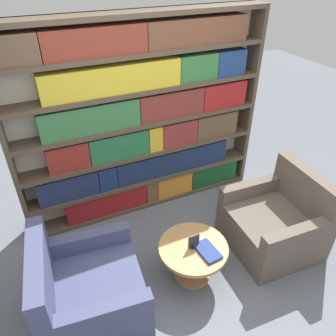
{
  "coord_description": "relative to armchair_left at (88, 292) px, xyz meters",
  "views": [
    {
      "loc": [
        -1.18,
        -1.77,
        2.85
      ],
      "look_at": [
        -0.02,
        0.73,
        0.99
      ],
      "focal_mm": 35.0,
      "sensor_mm": 36.0,
      "label": 1
    }
  ],
  "objects": [
    {
      "name": "table_sign",
      "position": [
        1.05,
        -0.02,
        0.18
      ],
      "size": [
        0.12,
        0.06,
        0.15
      ],
      "color": "black",
      "rests_on": "coffee_table"
    },
    {
      "name": "bookshelf",
      "position": [
        1.1,
        1.32,
        0.86
      ],
      "size": [
        2.96,
        0.3,
        2.35
      ],
      "color": "silver",
      "rests_on": "ground_plane"
    },
    {
      "name": "coffee_table",
      "position": [
        1.05,
        -0.02,
        0.0
      ],
      "size": [
        0.69,
        0.69,
        0.42
      ],
      "color": "#AD7F4C",
      "rests_on": "ground_plane"
    },
    {
      "name": "stray_book",
      "position": [
        1.14,
        -0.14,
        0.13
      ],
      "size": [
        0.19,
        0.29,
        0.03
      ],
      "color": "navy",
      "rests_on": "coffee_table"
    },
    {
      "name": "armchair_right",
      "position": [
        2.11,
        -0.01,
        0.0
      ],
      "size": [
        0.93,
        0.97,
        0.9
      ],
      "rotation": [
        0.0,
        0.0,
        -1.62
      ],
      "color": "brown",
      "rests_on": "ground_plane"
    },
    {
      "name": "armchair_left",
      "position": [
        0.0,
        0.0,
        0.0
      ],
      "size": [
        0.98,
        1.01,
        0.9
      ],
      "rotation": [
        0.0,
        0.0,
        1.46
      ],
      "color": "#42476B",
      "rests_on": "ground_plane"
    },
    {
      "name": "ground_plane",
      "position": [
        1.07,
        -0.16,
        -0.3
      ],
      "size": [
        14.0,
        14.0,
        0.0
      ],
      "primitive_type": "plane",
      "color": "slate"
    }
  ]
}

